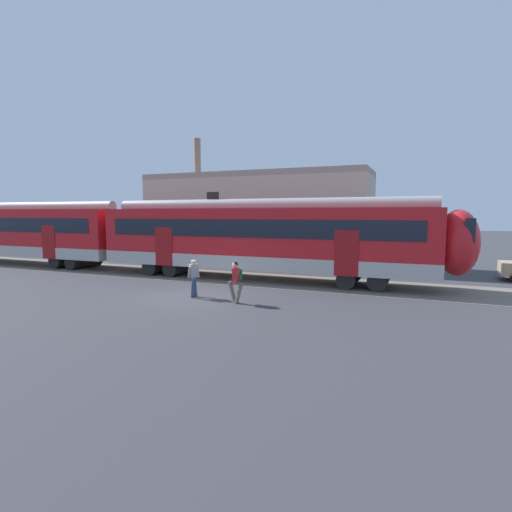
% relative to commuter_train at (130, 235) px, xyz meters
% --- Properties ---
extents(ground_plane, '(160.00, 160.00, 0.00)m').
position_rel_commuter_train_xyz_m(ground_plane, '(7.64, -5.16, -2.25)').
color(ground_plane, '#38383D').
extents(track_bed, '(80.00, 4.40, 0.01)m').
position_rel_commuter_train_xyz_m(track_bed, '(-2.48, 0.00, -2.25)').
color(track_bed, slate).
rests_on(track_bed, ground).
extents(commuter_train, '(38.05, 3.07, 4.73)m').
position_rel_commuter_train_xyz_m(commuter_train, '(0.00, 0.00, 0.00)').
color(commuter_train, '#B7B2AD').
rests_on(commuter_train, ground).
extents(pedestrian_grey, '(0.47, 0.67, 1.67)m').
position_rel_commuter_train_xyz_m(pedestrian_grey, '(7.73, -5.26, -1.29)').
color(pedestrian_grey, navy).
rests_on(pedestrian_grey, ground).
extents(pedestrian_red, '(0.71, 0.53, 1.67)m').
position_rel_commuter_train_xyz_m(pedestrian_red, '(9.88, -5.60, -1.26)').
color(pedestrian_red, '#6B6051').
rests_on(pedestrian_red, ground).
extents(background_building, '(16.10, 5.00, 9.20)m').
position_rel_commuter_train_xyz_m(background_building, '(5.43, 7.18, 0.95)').
color(background_building, beige).
rests_on(background_building, ground).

